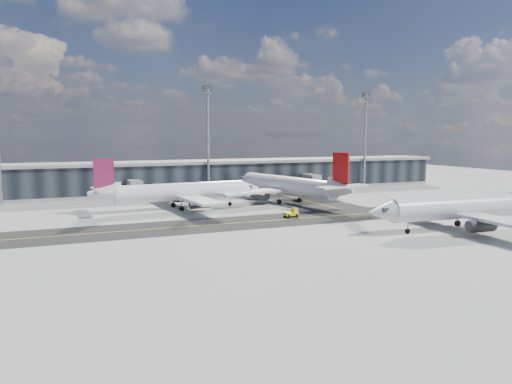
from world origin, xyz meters
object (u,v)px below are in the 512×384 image
Objects in this scene: airliner_near at (469,207)px; service_van at (255,197)px; airliner_redtail at (289,186)px; baggage_tug at (292,213)px; airliner_af at (179,192)px.

airliner_near is 8.29× the size of service_van.
airliner_redtail is 13.82× the size of baggage_tug.
airliner_near is 53.51m from service_van.
airliner_redtail reaches higher than service_van.
baggage_tug is at bearing -133.82° from service_van.
airliner_af is 12.70× the size of baggage_tug.
service_van is (-4.69, 9.12, -3.44)m from airliner_redtail.
airliner_af is 26.01m from baggage_tug.
baggage_tug is at bearing 47.58° from airliner_near.
baggage_tug is (-21.91, 22.75, -2.90)m from airliner_near.
airliner_af is 23.30m from service_van.
service_van is (21.44, 8.60, -3.09)m from airliner_af.
baggage_tug is at bearing -126.83° from airliner_redtail.
airliner_redtail is 43.28m from airliner_near.
airliner_af is at bearing 166.79° from airliner_redtail.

